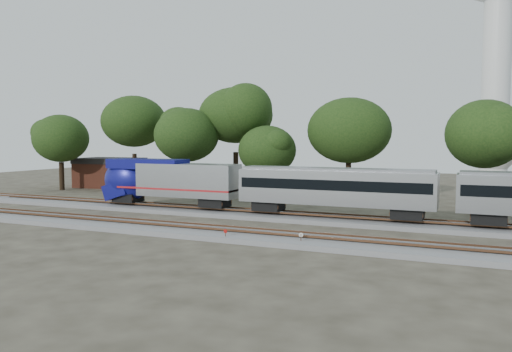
{
  "coord_description": "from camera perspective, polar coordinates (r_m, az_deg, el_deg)",
  "views": [
    {
      "loc": [
        19.84,
        -38.68,
        7.63
      ],
      "look_at": [
        0.83,
        5.0,
        4.11
      ],
      "focal_mm": 35.0,
      "sensor_mm": 36.0,
      "label": 1
    }
  ],
  "objects": [
    {
      "name": "tree_3",
      "position": [
        68.71,
        -2.34,
        6.93
      ],
      "size": [
        11.06,
        11.06,
        15.59
      ],
      "color": "black",
      "rests_on": "ground"
    },
    {
      "name": "switch_stand_white",
      "position": [
        35.9,
        5.16,
        -7.04
      ],
      "size": [
        0.31,
        0.1,
        0.98
      ],
      "rotation": [
        0.0,
        0.0,
        0.25
      ],
      "color": "#512D19",
      "rests_on": "ground"
    },
    {
      "name": "switch_lever",
      "position": [
        36.66,
        2.35,
        -7.55
      ],
      "size": [
        0.53,
        0.36,
        0.3
      ],
      "primitive_type": "cube",
      "rotation": [
        0.0,
        0.0,
        0.12
      ],
      "color": "#512D19",
      "rests_on": "ground"
    },
    {
      "name": "track_near",
      "position": [
        40.63,
        -6.18,
        -6.32
      ],
      "size": [
        160.0,
        5.0,
        0.73
      ],
      "color": "slate",
      "rests_on": "ground"
    },
    {
      "name": "tree_6",
      "position": [
        54.73,
        24.66,
        4.36
      ],
      "size": [
        8.27,
        8.27,
        11.66
      ],
      "color": "black",
      "rests_on": "ground"
    },
    {
      "name": "tree_0",
      "position": [
        80.29,
        -21.42,
        4.01
      ],
      "size": [
        7.88,
        7.88,
        11.1
      ],
      "color": "black",
      "rests_on": "ground"
    },
    {
      "name": "tree_5",
      "position": [
        62.8,
        10.58,
        5.12
      ],
      "size": [
        8.84,
        8.84,
        12.47
      ],
      "color": "black",
      "rests_on": "ground"
    },
    {
      "name": "ground",
      "position": [
        44.13,
        -3.6,
        -5.73
      ],
      "size": [
        160.0,
        160.0,
        0.0
      ],
      "primitive_type": "plane",
      "color": "#383328",
      "rests_on": "ground"
    },
    {
      "name": "brick_building",
      "position": [
        82.94,
        -16.35,
        0.4
      ],
      "size": [
        10.2,
        7.59,
        4.65
      ],
      "rotation": [
        0.0,
        0.0,
        0.08
      ],
      "color": "brown",
      "rests_on": "ground"
    },
    {
      "name": "switch_stand_red",
      "position": [
        37.43,
        -3.52,
        -6.61
      ],
      "size": [
        0.29,
        0.09,
        0.93
      ],
      "rotation": [
        0.0,
        0.0,
        -0.21
      ],
      "color": "#512D19",
      "rests_on": "ground"
    },
    {
      "name": "tree_4",
      "position": [
        62.55,
        1.27,
        2.94
      ],
      "size": [
        6.36,
        6.36,
        8.96
      ],
      "color": "black",
      "rests_on": "ground"
    },
    {
      "name": "track_far",
      "position": [
        49.44,
        -0.42,
        -4.41
      ],
      "size": [
        160.0,
        5.0,
        0.73
      ],
      "color": "slate",
      "rests_on": "ground"
    },
    {
      "name": "tree_1",
      "position": [
        75.36,
        -13.78,
        6.07
      ],
      "size": [
        10.38,
        10.38,
        14.64
      ],
      "color": "black",
      "rests_on": "ground"
    },
    {
      "name": "tree_2",
      "position": [
        67.18,
        -7.94,
        4.64
      ],
      "size": [
        8.31,
        8.31,
        11.72
      ],
      "color": "black",
      "rests_on": "ground"
    }
  ]
}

